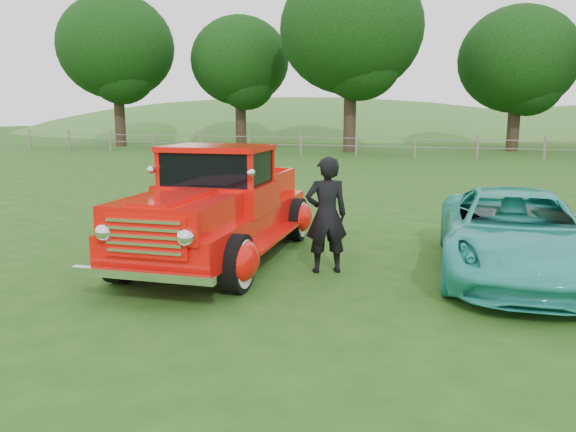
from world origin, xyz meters
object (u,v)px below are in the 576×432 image
(red_pickup, at_px, (220,209))
(man, at_px, (326,215))
(tree_far_west, at_px, (116,47))
(tree_mid_west, at_px, (240,61))
(tree_near_west, at_px, (351,29))
(tree_near_east, at_px, (518,60))
(teal_sedan, at_px, (515,233))

(red_pickup, distance_m, man, 1.77)
(tree_far_west, xyz_separation_m, tree_mid_west, (8.00, 2.00, -0.94))
(tree_far_west, distance_m, red_pickup, 32.11)
(tree_near_west, bearing_deg, man, -78.82)
(tree_far_west, relative_size, man, 5.96)
(tree_near_east, bearing_deg, man, -98.36)
(teal_sedan, relative_size, man, 2.58)
(tree_near_west, bearing_deg, teal_sedan, -72.72)
(tree_near_east, distance_m, red_pickup, 29.16)
(tree_mid_west, distance_m, man, 30.62)
(tree_far_west, height_order, tree_near_east, tree_far_west)
(man, bearing_deg, teal_sedan, 169.05)
(tree_far_west, height_order, red_pickup, tree_far_west)
(teal_sedan, bearing_deg, tree_near_west, 104.15)
(tree_mid_west, bearing_deg, tree_near_west, -20.56)
(tree_near_west, relative_size, teal_sedan, 2.43)
(tree_mid_west, bearing_deg, tree_near_east, 3.37)
(tree_near_east, xyz_separation_m, red_pickup, (-5.93, -28.20, -4.45))
(tree_mid_west, bearing_deg, man, -64.92)
(tree_far_west, xyz_separation_m, red_pickup, (19.07, -25.20, -5.69))
(tree_near_west, relative_size, man, 6.26)
(man, bearing_deg, tree_near_east, -124.44)
(tree_mid_west, height_order, teal_sedan, tree_mid_west)
(tree_mid_west, bearing_deg, tree_far_west, -165.96)
(tree_mid_west, relative_size, man, 5.08)
(tree_far_west, distance_m, tree_near_west, 16.03)
(tree_near_west, distance_m, red_pickup, 25.12)
(tree_mid_west, distance_m, tree_near_east, 17.03)
(teal_sedan, bearing_deg, man, -168.00)
(red_pickup, bearing_deg, tree_mid_west, 109.06)
(red_pickup, bearing_deg, tree_near_east, 75.04)
(tree_far_west, relative_size, tree_near_west, 0.95)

